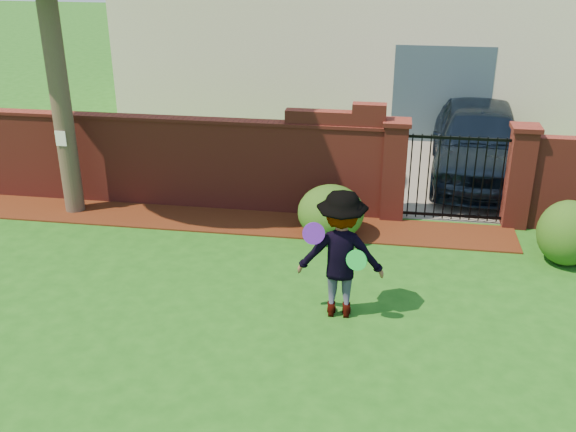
% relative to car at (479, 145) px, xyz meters
% --- Properties ---
extents(ground, '(80.00, 80.00, 0.01)m').
position_rel_car_xyz_m(ground, '(-4.15, -6.22, -0.82)').
color(ground, '#1C5615').
rests_on(ground, ground).
extents(mulch_bed, '(11.10, 1.08, 0.03)m').
position_rel_car_xyz_m(mulch_bed, '(-5.10, -2.89, -0.80)').
color(mulch_bed, '#3B170A').
rests_on(mulch_bed, ground).
extents(brick_wall, '(8.70, 0.31, 2.16)m').
position_rel_car_xyz_m(brick_wall, '(-6.16, -2.22, 0.11)').
color(brick_wall, maroon).
rests_on(brick_wall, ground).
extents(pillar_left, '(0.50, 0.50, 1.88)m').
position_rel_car_xyz_m(pillar_left, '(-1.75, -2.22, 0.14)').
color(pillar_left, maroon).
rests_on(pillar_left, ground).
extents(pillar_right, '(0.50, 0.50, 1.88)m').
position_rel_car_xyz_m(pillar_right, '(0.45, -2.22, 0.14)').
color(pillar_right, maroon).
rests_on(pillar_right, ground).
extents(iron_gate, '(1.78, 0.03, 1.60)m').
position_rel_car_xyz_m(iron_gate, '(-0.65, -2.22, 0.03)').
color(iron_gate, black).
rests_on(iron_gate, ground).
extents(driveway, '(3.20, 8.00, 0.01)m').
position_rel_car_xyz_m(driveway, '(-0.65, 1.78, -0.81)').
color(driveway, slate).
rests_on(driveway, ground).
extents(car, '(2.24, 4.92, 1.64)m').
position_rel_car_xyz_m(car, '(0.00, 0.00, 0.00)').
color(car, black).
rests_on(car, ground).
extents(paper_notice, '(0.20, 0.01, 0.28)m').
position_rel_car_xyz_m(paper_notice, '(-7.75, -3.01, 0.68)').
color(paper_notice, white).
rests_on(paper_notice, tree).
extents(shrub_left, '(1.16, 1.16, 0.95)m').
position_rel_car_xyz_m(shrub_left, '(-2.80, -3.24, -0.35)').
color(shrub_left, '#1B4915').
rests_on(shrub_left, ground).
extents(shrub_middle, '(0.97, 0.97, 1.07)m').
position_rel_car_xyz_m(shrub_middle, '(1.03, -3.63, -0.29)').
color(shrub_middle, '#1B4915').
rests_on(shrub_middle, ground).
extents(man, '(1.21, 0.72, 1.84)m').
position_rel_car_xyz_m(man, '(-2.44, -5.75, 0.10)').
color(man, gray).
rests_on(man, ground).
extents(frisbee_purple, '(0.31, 0.15, 0.30)m').
position_rel_car_xyz_m(frisbee_purple, '(-2.79, -5.95, 0.50)').
color(frisbee_purple, '#6D20CB').
rests_on(frisbee_purple, man).
extents(frisbee_green, '(0.29, 0.13, 0.29)m').
position_rel_car_xyz_m(frisbee_green, '(-2.21, -5.96, 0.16)').
color(frisbee_green, green).
rests_on(frisbee_green, man).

